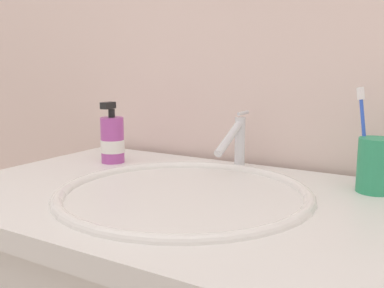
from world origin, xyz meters
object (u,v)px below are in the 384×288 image
Objects in this scene: soap_dispenser at (112,140)px; toothbrush_blue at (364,131)px; toothbrush_cup at (376,165)px; faucet at (236,140)px.

toothbrush_blue is at bearing 6.63° from soap_dispenser.
soap_dispenser is (-0.60, -0.05, 0.00)m from toothbrush_cup.
toothbrush_cup is at bearing -29.18° from toothbrush_blue.
faucet is 0.82× the size of toothbrush_blue.
toothbrush_cup is 0.07m from toothbrush_blue.
toothbrush_blue is 0.58m from soap_dispenser.
toothbrush_blue is (-0.03, 0.02, 0.06)m from toothbrush_cup.
toothbrush_cup is at bearing -6.39° from faucet.
toothbrush_blue is 1.27× the size of soap_dispenser.
toothbrush_cup is 0.69× the size of soap_dispenser.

